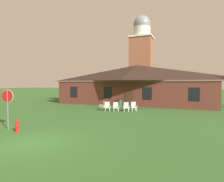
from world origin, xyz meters
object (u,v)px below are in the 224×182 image
object	(u,v)px
lawn_chair_by_porch	(104,106)
lawn_chair_right_end	(134,106)
stop_sign	(8,101)
lawn_chair_near_door	(107,106)
trash_bin	(120,103)
lawn_chair_middle	(126,107)
lawn_chair_left_end	(116,106)
fire_hydrant	(17,126)

from	to	relation	value
lawn_chair_by_porch	lawn_chair_right_end	size ratio (longest dim) A/B	1.00
lawn_chair_by_porch	stop_sign	bearing A→B (deg)	-101.40
lawn_chair_near_door	lawn_chair_right_end	distance (m)	2.85
trash_bin	lawn_chair_near_door	bearing A→B (deg)	-90.40
lawn_chair_by_porch	lawn_chair_middle	size ratio (longest dim) A/B	1.00
stop_sign	lawn_chair_left_end	size ratio (longest dim) A/B	2.68
lawn_chair_middle	lawn_chair_by_porch	bearing A→B (deg)	-176.32
lawn_chair_middle	trash_bin	world-z (taller)	trash_bin
lawn_chair_middle	stop_sign	bearing A→B (deg)	-114.04
stop_sign	lawn_chair_by_porch	size ratio (longest dim) A/B	2.68
lawn_chair_left_end	fire_hydrant	world-z (taller)	lawn_chair_left_end
lawn_chair_near_door	lawn_chair_left_end	xyz separation A→B (m)	(0.94, 0.11, 0.00)
lawn_chair_left_end	lawn_chair_right_end	world-z (taller)	same
lawn_chair_by_porch	lawn_chair_left_end	size ratio (longest dim) A/B	1.00
lawn_chair_left_end	lawn_chair_right_end	bearing A→B (deg)	28.69
lawn_chair_near_door	fire_hydrant	world-z (taller)	lawn_chair_near_door
lawn_chair_left_end	fire_hydrant	distance (m)	10.66
lawn_chair_middle	lawn_chair_right_end	size ratio (longest dim) A/B	1.00
lawn_chair_left_end	lawn_chair_middle	bearing A→B (deg)	15.65
lawn_chair_by_porch	trash_bin	world-z (taller)	trash_bin
lawn_chair_by_porch	lawn_chair_left_end	xyz separation A→B (m)	(1.50, -0.14, 0.00)
lawn_chair_middle	fire_hydrant	distance (m)	11.23
lawn_chair_near_door	lawn_chair_left_end	world-z (taller)	same
stop_sign	lawn_chair_left_end	xyz separation A→B (m)	(3.56, 10.08, -1.33)
stop_sign	trash_bin	world-z (taller)	stop_sign
lawn_chair_near_door	lawn_chair_right_end	world-z (taller)	same
stop_sign	lawn_chair_right_end	distance (m)	12.29
lawn_chair_middle	trash_bin	distance (m)	4.09
lawn_chair_left_end	lawn_chair_middle	distance (m)	1.12
lawn_chair_by_porch	lawn_chair_left_end	world-z (taller)	same
stop_sign	lawn_chair_left_end	distance (m)	10.78
stop_sign	lawn_chair_left_end	bearing A→B (deg)	70.57
lawn_chair_near_door	lawn_chair_left_end	distance (m)	0.95
lawn_chair_near_door	lawn_chair_by_porch	bearing A→B (deg)	155.81
lawn_chair_by_porch	lawn_chair_middle	world-z (taller)	same
lawn_chair_middle	trash_bin	xyz separation A→B (m)	(-1.99, 3.58, -0.00)
lawn_chair_middle	fire_hydrant	xyz separation A→B (m)	(-3.48, -10.68, -0.12)
lawn_chair_by_porch	fire_hydrant	world-z (taller)	lawn_chair_by_porch
fire_hydrant	lawn_chair_near_door	bearing A→B (deg)	81.84
stop_sign	lawn_chair_near_door	distance (m)	10.39
lawn_chair_by_porch	trash_bin	xyz separation A→B (m)	(0.58, 3.74, -0.00)
lawn_chair_right_end	trash_bin	xyz separation A→B (m)	(-2.62, 2.94, -0.00)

